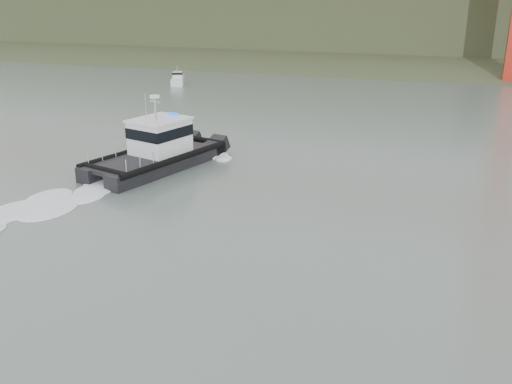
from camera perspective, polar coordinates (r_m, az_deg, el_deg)
ground at (r=28.86m, az=-5.11°, el=-8.40°), size 400.00×400.00×0.00m
headlands at (r=149.07m, az=16.41°, el=16.15°), size 500.00×105.36×27.12m
patrol_boat at (r=46.49m, az=-9.84°, el=4.24°), size 7.49×13.18×6.04m
motorboat at (r=90.13m, az=-7.84°, el=11.09°), size 3.77×5.60×2.93m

